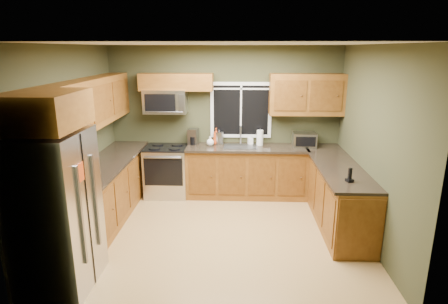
# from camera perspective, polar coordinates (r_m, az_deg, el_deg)

# --- Properties ---
(floor) EXTENTS (4.20, 4.20, 0.00)m
(floor) POSITION_cam_1_polar(r_m,az_deg,el_deg) (5.68, -0.67, -12.20)
(floor) COLOR #A47D48
(floor) RESTS_ON ground
(ceiling) EXTENTS (4.20, 4.20, 0.00)m
(ceiling) POSITION_cam_1_polar(r_m,az_deg,el_deg) (5.03, -0.77, 16.16)
(ceiling) COLOR white
(ceiling) RESTS_ON back_wall
(back_wall) EXTENTS (4.20, 0.00, 4.20)m
(back_wall) POSITION_cam_1_polar(r_m,az_deg,el_deg) (6.95, 0.09, 4.80)
(back_wall) COLOR #363821
(back_wall) RESTS_ON ground
(front_wall) EXTENTS (4.20, 0.00, 4.20)m
(front_wall) POSITION_cam_1_polar(r_m,az_deg,el_deg) (3.48, -2.32, -6.29)
(front_wall) COLOR #363821
(front_wall) RESTS_ON ground
(left_wall) EXTENTS (0.00, 3.60, 3.60)m
(left_wall) POSITION_cam_1_polar(r_m,az_deg,el_deg) (5.71, -22.28, 1.24)
(left_wall) COLOR #363821
(left_wall) RESTS_ON ground
(right_wall) EXTENTS (0.00, 3.60, 3.60)m
(right_wall) POSITION_cam_1_polar(r_m,az_deg,el_deg) (5.50, 21.71, 0.79)
(right_wall) COLOR #363821
(right_wall) RESTS_ON ground
(window) EXTENTS (1.12, 0.03, 1.02)m
(window) POSITION_cam_1_polar(r_m,az_deg,el_deg) (6.89, 2.59, 6.40)
(window) COLOR white
(window) RESTS_ON back_wall
(base_cabinets_left) EXTENTS (0.60, 2.65, 0.90)m
(base_cabinets_left) POSITION_cam_1_polar(r_m,az_deg,el_deg) (6.27, -17.17, -5.67)
(base_cabinets_left) COLOR brown
(base_cabinets_left) RESTS_ON ground
(countertop_left) EXTENTS (0.65, 2.65, 0.04)m
(countertop_left) POSITION_cam_1_polar(r_m,az_deg,el_deg) (6.12, -17.30, -1.57)
(countertop_left) COLOR black
(countertop_left) RESTS_ON base_cabinets_left
(base_cabinets_back) EXTENTS (2.17, 0.60, 0.90)m
(base_cabinets_back) POSITION_cam_1_polar(r_m,az_deg,el_deg) (6.88, 3.45, -3.09)
(base_cabinets_back) COLOR brown
(base_cabinets_back) RESTS_ON ground
(countertop_back) EXTENTS (2.17, 0.65, 0.04)m
(countertop_back) POSITION_cam_1_polar(r_m,az_deg,el_deg) (6.72, 3.51, 0.64)
(countertop_back) COLOR black
(countertop_back) RESTS_ON base_cabinets_back
(base_cabinets_peninsula) EXTENTS (0.60, 2.52, 0.90)m
(base_cabinets_peninsula) POSITION_cam_1_polar(r_m,az_deg,el_deg) (6.17, 16.62, -5.98)
(base_cabinets_peninsula) COLOR brown
(base_cabinets_peninsula) RESTS_ON ground
(countertop_peninsula) EXTENTS (0.65, 2.50, 0.04)m
(countertop_peninsula) POSITION_cam_1_polar(r_m,az_deg,el_deg) (6.02, 16.72, -1.78)
(countertop_peninsula) COLOR black
(countertop_peninsula) RESTS_ON base_cabinets_peninsula
(upper_cabinets_left) EXTENTS (0.33, 2.65, 0.72)m
(upper_cabinets_left) POSITION_cam_1_polar(r_m,az_deg,el_deg) (5.98, -19.48, 7.11)
(upper_cabinets_left) COLOR brown
(upper_cabinets_left) RESTS_ON left_wall
(upper_cabinets_back_left) EXTENTS (1.30, 0.33, 0.30)m
(upper_cabinets_back_left) POSITION_cam_1_polar(r_m,az_deg,el_deg) (6.78, -7.29, 10.55)
(upper_cabinets_back_left) COLOR brown
(upper_cabinets_back_left) RESTS_ON back_wall
(upper_cabinets_back_right) EXTENTS (1.30, 0.33, 0.72)m
(upper_cabinets_back_right) POSITION_cam_1_polar(r_m,az_deg,el_deg) (6.81, 12.47, 8.55)
(upper_cabinets_back_right) COLOR brown
(upper_cabinets_back_right) RESTS_ON back_wall
(upper_cabinet_over_fridge) EXTENTS (0.72, 0.90, 0.38)m
(upper_cabinet_over_fridge) POSITION_cam_1_polar(r_m,az_deg,el_deg) (4.28, -25.88, 5.72)
(upper_cabinet_over_fridge) COLOR brown
(upper_cabinet_over_fridge) RESTS_ON left_wall
(refrigerator) EXTENTS (0.74, 0.90, 1.80)m
(refrigerator) POSITION_cam_1_polar(r_m,az_deg,el_deg) (4.58, -24.20, -8.31)
(refrigerator) COLOR #B7B7BC
(refrigerator) RESTS_ON ground
(range) EXTENTS (0.76, 0.69, 0.94)m
(range) POSITION_cam_1_polar(r_m,az_deg,el_deg) (6.97, -8.68, -2.83)
(range) COLOR #B7B7BC
(range) RESTS_ON ground
(microwave) EXTENTS (0.76, 0.41, 0.42)m
(microwave) POSITION_cam_1_polar(r_m,az_deg,el_deg) (6.82, -8.90, 7.64)
(microwave) COLOR #B7B7BC
(microwave) RESTS_ON back_wall
(sink) EXTENTS (0.60, 0.42, 0.36)m
(sink) POSITION_cam_1_polar(r_m,az_deg,el_deg) (6.73, 2.54, 0.96)
(sink) COLOR slate
(sink) RESTS_ON countertop_back
(toaster_oven) EXTENTS (0.41, 0.32, 0.26)m
(toaster_oven) POSITION_cam_1_polar(r_m,az_deg,el_deg) (6.84, 12.14, 1.85)
(toaster_oven) COLOR #B7B7BC
(toaster_oven) RESTS_ON countertop_back
(coffee_maker) EXTENTS (0.20, 0.25, 0.28)m
(coffee_maker) POSITION_cam_1_polar(r_m,az_deg,el_deg) (6.90, -4.70, 2.30)
(coffee_maker) COLOR slate
(coffee_maker) RESTS_ON countertop_back
(kettle) EXTENTS (0.17, 0.17, 0.28)m
(kettle) POSITION_cam_1_polar(r_m,az_deg,el_deg) (6.87, -0.75, 2.27)
(kettle) COLOR #B7B7BC
(kettle) RESTS_ON countertop_back
(paper_towel_roll) EXTENTS (0.13, 0.13, 0.31)m
(paper_towel_roll) POSITION_cam_1_polar(r_m,az_deg,el_deg) (6.82, 5.49, 2.19)
(paper_towel_roll) COLOR white
(paper_towel_roll) RESTS_ON countertop_back
(soap_bottle_a) EXTENTS (0.14, 0.14, 0.30)m
(soap_bottle_a) POSITION_cam_1_polar(r_m,az_deg,el_deg) (6.86, -1.21, 2.42)
(soap_bottle_a) COLOR #C13E12
(soap_bottle_a) RESTS_ON countertop_back
(soap_bottle_b) EXTENTS (0.10, 0.10, 0.17)m
(soap_bottle_b) POSITION_cam_1_polar(r_m,az_deg,el_deg) (6.89, 4.04, 1.92)
(soap_bottle_b) COLOR white
(soap_bottle_b) RESTS_ON countertop_back
(soap_bottle_c) EXTENTS (0.16, 0.16, 0.17)m
(soap_bottle_c) POSITION_cam_1_polar(r_m,az_deg,el_deg) (6.77, -2.12, 1.70)
(soap_bottle_c) COLOR white
(soap_bottle_c) RESTS_ON countertop_back
(cordless_phone) EXTENTS (0.11, 0.11, 0.19)m
(cordless_phone) POSITION_cam_1_polar(r_m,az_deg,el_deg) (5.22, 18.60, -3.72)
(cordless_phone) COLOR black
(cordless_phone) RESTS_ON countertop_peninsula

